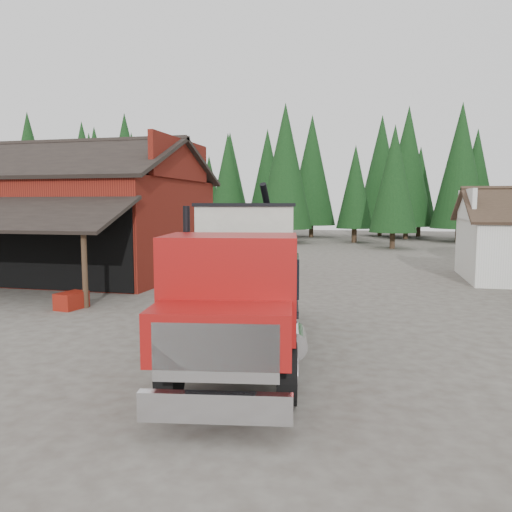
# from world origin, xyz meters

# --- Properties ---
(ground) EXTENTS (120.00, 120.00, 0.00)m
(ground) POSITION_xyz_m (0.00, 0.00, 0.00)
(ground) COLOR #4A433A
(ground) RESTS_ON ground
(red_barn) EXTENTS (12.80, 13.63, 7.18)m
(red_barn) POSITION_xyz_m (-11.00, 9.90, 2.69)
(red_barn) COLOR maroon
(red_barn) RESTS_ON ground
(conifer_backdrop) EXTENTS (76.00, 16.00, 16.00)m
(conifer_backdrop) POSITION_xyz_m (0.00, 42.00, 0.00)
(conifer_backdrop) COLOR black
(conifer_backdrop) RESTS_ON ground
(near_pine_a) EXTENTS (4.40, 4.40, 11.40)m
(near_pine_a) POSITION_xyz_m (-22.00, 28.00, 6.39)
(near_pine_a) COLOR #382619
(near_pine_a) RESTS_ON ground
(near_pine_b) EXTENTS (3.96, 3.96, 10.40)m
(near_pine_b) POSITION_xyz_m (6.00, 30.00, 5.89)
(near_pine_b) COLOR #382619
(near_pine_b) RESTS_ON ground
(near_pine_d) EXTENTS (5.28, 5.28, 13.40)m
(near_pine_d) POSITION_xyz_m (-4.00, 34.00, 7.39)
(near_pine_d) COLOR #382619
(near_pine_d) RESTS_ON ground
(feed_truck) EXTENTS (4.15, 10.00, 4.38)m
(feed_truck) POSITION_xyz_m (1.43, -1.87, 2.05)
(feed_truck) COLOR black
(feed_truck) RESTS_ON ground
(equip_box) EXTENTS (0.87, 1.20, 0.60)m
(equip_box) POSITION_xyz_m (-6.00, 1.82, 0.30)
(equip_box) COLOR maroon
(equip_box) RESTS_ON ground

